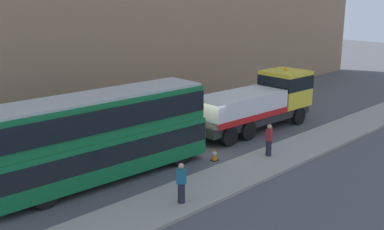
# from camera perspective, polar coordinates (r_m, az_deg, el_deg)

# --- Properties ---
(ground_plane) EXTENTS (120.00, 120.00, 0.00)m
(ground_plane) POSITION_cam_1_polar(r_m,az_deg,el_deg) (26.25, 0.30, -4.13)
(ground_plane) COLOR #4C4C51
(near_kerb) EXTENTS (60.00, 2.80, 0.15)m
(near_kerb) POSITION_cam_1_polar(r_m,az_deg,el_deg) (23.62, 7.56, -6.31)
(near_kerb) COLOR gray
(near_kerb) RESTS_ON ground_plane
(recovery_tow_truck) EXTENTS (10.19, 3.03, 3.67)m
(recovery_tow_truck) POSITION_cam_1_polar(r_m,az_deg,el_deg) (29.81, 8.02, 1.59)
(recovery_tow_truck) COLOR #2D2D2D
(recovery_tow_truck) RESTS_ON ground_plane
(double_decker_bus) EXTENTS (11.13, 3.02, 4.06)m
(double_decker_bus) POSITION_cam_1_polar(r_m,az_deg,el_deg) (21.86, -11.13, -2.25)
(double_decker_bus) COLOR #146B38
(double_decker_bus) RESTS_ON ground_plane
(pedestrian_onlooker) EXTENTS (0.46, 0.47, 1.71)m
(pedestrian_onlooker) POSITION_cam_1_polar(r_m,az_deg,el_deg) (19.26, -1.31, -8.32)
(pedestrian_onlooker) COLOR #232333
(pedestrian_onlooker) RESTS_ON near_kerb
(pedestrian_bystander) EXTENTS (0.47, 0.40, 1.71)m
(pedestrian_bystander) POSITION_cam_1_polar(r_m,az_deg,el_deg) (24.84, 9.33, -3.07)
(pedestrian_bystander) COLOR #232333
(pedestrian_bystander) RESTS_ON near_kerb
(traffic_cone_near_bus) EXTENTS (0.36, 0.36, 0.72)m
(traffic_cone_near_bus) POSITION_cam_1_polar(r_m,az_deg,el_deg) (24.45, 2.75, -4.77)
(traffic_cone_near_bus) COLOR orange
(traffic_cone_near_bus) RESTS_ON ground_plane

